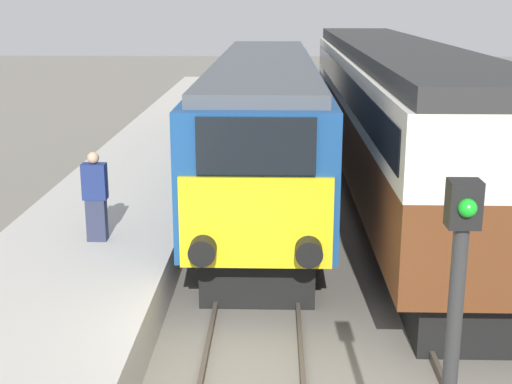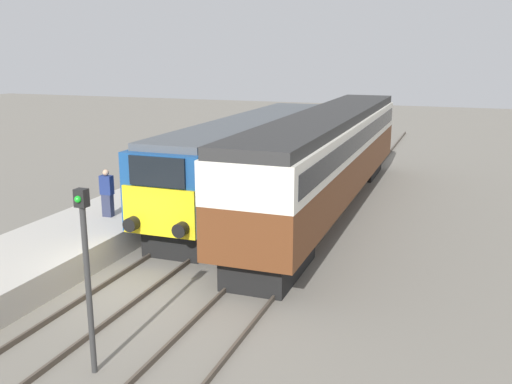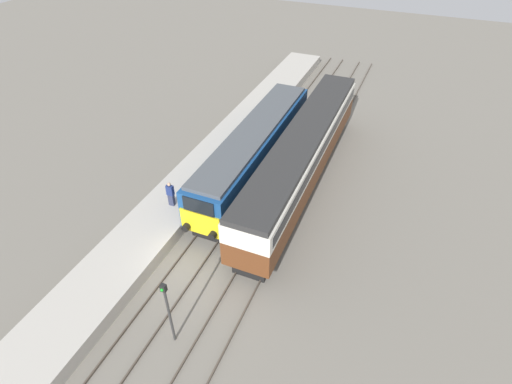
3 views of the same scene
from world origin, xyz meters
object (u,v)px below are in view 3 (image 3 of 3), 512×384
Objects in this scene: passenger_carriage at (303,152)px; locomotive at (255,149)px; signal_post at (168,309)px; person_on_platform at (171,194)px.

locomotive is at bearing -174.42° from passenger_carriage.
passenger_carriage is (3.40, 0.33, 0.37)m from locomotive.
passenger_carriage reaches higher than signal_post.
locomotive is 6.87m from person_on_platform.
person_on_platform is at bearing -116.23° from locomotive.
person_on_platform is 8.94m from signal_post.
person_on_platform is 0.43× the size of signal_post.
locomotive is at bearing 63.77° from person_on_platform.
passenger_carriage is 11.51× the size of person_on_platform.
person_on_platform is (-3.03, -6.15, -0.44)m from locomotive.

